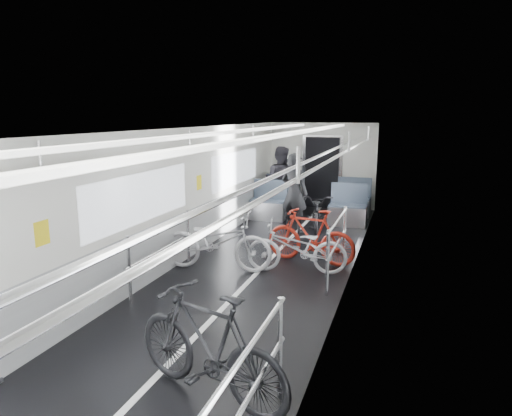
{
  "coord_description": "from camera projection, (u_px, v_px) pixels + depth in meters",
  "views": [
    {
      "loc": [
        2.3,
        -5.86,
        2.64
      ],
      "look_at": [
        0.0,
        1.04,
        1.13
      ],
      "focal_mm": 32.0,
      "sensor_mm": 36.0,
      "label": 1
    }
  ],
  "objects": [
    {
      "name": "car_shell",
      "position": [
        269.0,
        200.0,
        8.11
      ],
      "size": [
        3.02,
        14.01,
        2.41
      ],
      "color": "black",
      "rests_on": "ground"
    },
    {
      "name": "bike_left_far",
      "position": [
        217.0,
        241.0,
        7.78
      ],
      "size": [
        1.97,
        0.86,
        1.01
      ],
      "primitive_type": "imported",
      "rotation": [
        0.0,
        0.0,
        1.67
      ],
      "color": "#BBBAC0",
      "rests_on": "floor"
    },
    {
      "name": "bike_right_near",
      "position": [
        209.0,
        345.0,
        4.22
      ],
      "size": [
        1.88,
        1.03,
        1.09
      ],
      "primitive_type": "imported",
      "rotation": [
        0.0,
        0.0,
        -1.88
      ],
      "color": "black",
      "rests_on": "floor"
    },
    {
      "name": "bike_right_mid",
      "position": [
        297.0,
        248.0,
        7.63
      ],
      "size": [
        1.76,
        0.86,
        0.88
      ],
      "primitive_type": "imported",
      "rotation": [
        0.0,
        0.0,
        -1.4
      ],
      "color": "silver",
      "rests_on": "floor"
    },
    {
      "name": "bike_right_far",
      "position": [
        311.0,
        236.0,
        8.14
      ],
      "size": [
        1.71,
        0.71,
        0.99
      ],
      "primitive_type": "imported",
      "rotation": [
        0.0,
        0.0,
        -1.72
      ],
      "color": "#AD2315",
      "rests_on": "floor"
    },
    {
      "name": "bike_aisle",
      "position": [
        317.0,
        214.0,
        10.05
      ],
      "size": [
        0.96,
        1.92,
        0.96
      ],
      "primitive_type": "imported",
      "rotation": [
        0.0,
        0.0,
        0.19
      ],
      "color": "black",
      "rests_on": "floor"
    },
    {
      "name": "person_standing",
      "position": [
        294.0,
        193.0,
        10.22
      ],
      "size": [
        0.76,
        0.62,
        1.8
      ],
      "primitive_type": "imported",
      "rotation": [
        0.0,
        0.0,
        2.81
      ],
      "color": "black",
      "rests_on": "floor"
    },
    {
      "name": "person_seated",
      "position": [
        280.0,
        181.0,
        12.04
      ],
      "size": [
        0.93,
        0.75,
        1.81
      ],
      "primitive_type": "imported",
      "rotation": [
        0.0,
        0.0,
        3.06
      ],
      "color": "#2A282F",
      "rests_on": "floor"
    }
  ]
}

